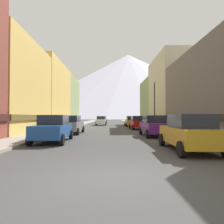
{
  "coord_description": "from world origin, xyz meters",
  "views": [
    {
      "loc": [
        -0.14,
        -5.31,
        1.67
      ],
      "look_at": [
        0.47,
        27.38,
        2.46
      ],
      "focal_mm": 31.19,
      "sensor_mm": 36.0,
      "label": 1
    }
  ],
  "objects_px": {
    "car_left_0": "(53,128)",
    "car_right_1": "(154,126)",
    "car_right_2": "(138,122)",
    "pedestrian_0": "(213,130)",
    "car_left_1": "(71,125)",
    "parking_meter_near": "(204,127)",
    "car_driving_1": "(101,121)",
    "potted_plant_0": "(51,126)",
    "potted_plant_1": "(41,126)",
    "pedestrian_1": "(57,123)",
    "car_right_3": "(131,121)",
    "streetlamp_right": "(154,97)",
    "car_driving_0": "(103,120)",
    "car_right_0": "(189,132)"
  },
  "relations": [
    {
      "from": "car_left_1",
      "to": "potted_plant_1",
      "type": "height_order",
      "value": "car_left_1"
    },
    {
      "from": "car_left_0",
      "to": "car_driving_0",
      "type": "bearing_deg",
      "value": 86.61
    },
    {
      "from": "potted_plant_0",
      "to": "pedestrian_0",
      "type": "xyz_separation_m",
      "value": [
        13.25,
        -11.83,
        0.29
      ]
    },
    {
      "from": "car_left_0",
      "to": "parking_meter_near",
      "type": "relative_size",
      "value": 3.35
    },
    {
      "from": "car_right_0",
      "to": "car_driving_1",
      "type": "bearing_deg",
      "value": 100.54
    },
    {
      "from": "car_driving_1",
      "to": "pedestrian_1",
      "type": "xyz_separation_m",
      "value": [
        -4.65,
        -15.45,
        -0.03
      ]
    },
    {
      "from": "potted_plant_1",
      "to": "pedestrian_1",
      "type": "distance_m",
      "value": 3.16
    },
    {
      "from": "car_left_1",
      "to": "pedestrian_0",
      "type": "distance_m",
      "value": 12.49
    },
    {
      "from": "pedestrian_1",
      "to": "streetlamp_right",
      "type": "xyz_separation_m",
      "value": [
        11.6,
        -0.0,
        3.11
      ]
    },
    {
      "from": "car_left_0",
      "to": "car_right_1",
      "type": "height_order",
      "value": "same"
    },
    {
      "from": "pedestrian_0",
      "to": "pedestrian_1",
      "type": "distance_m",
      "value": 16.83
    },
    {
      "from": "car_left_1",
      "to": "car_driving_1",
      "type": "distance_m",
      "value": 19.43
    },
    {
      "from": "pedestrian_0",
      "to": "streetlamp_right",
      "type": "xyz_separation_m",
      "value": [
        -0.9,
        11.27,
        3.11
      ]
    },
    {
      "from": "car_right_1",
      "to": "car_right_2",
      "type": "distance_m",
      "value": 9.09
    },
    {
      "from": "car_left_0",
      "to": "parking_meter_near",
      "type": "height_order",
      "value": "car_left_0"
    },
    {
      "from": "car_driving_1",
      "to": "pedestrian_1",
      "type": "bearing_deg",
      "value": -106.75
    },
    {
      "from": "car_right_1",
      "to": "streetlamp_right",
      "type": "relative_size",
      "value": 0.75
    },
    {
      "from": "car_right_3",
      "to": "streetlamp_right",
      "type": "bearing_deg",
      "value": -81.54
    },
    {
      "from": "streetlamp_right",
      "to": "parking_meter_near",
      "type": "bearing_deg",
      "value": -87.94
    },
    {
      "from": "car_right_1",
      "to": "potted_plant_0",
      "type": "relative_size",
      "value": 5.41
    },
    {
      "from": "car_right_0",
      "to": "potted_plant_0",
      "type": "height_order",
      "value": "car_right_0"
    },
    {
      "from": "car_right_0",
      "to": "potted_plant_0",
      "type": "distance_m",
      "value": 17.78
    },
    {
      "from": "potted_plant_0",
      "to": "car_right_1",
      "type": "bearing_deg",
      "value": -32.72
    },
    {
      "from": "car_driving_1",
      "to": "car_left_1",
      "type": "bearing_deg",
      "value": -96.5
    },
    {
      "from": "potted_plant_0",
      "to": "potted_plant_1",
      "type": "bearing_deg",
      "value": -90.0
    },
    {
      "from": "car_right_3",
      "to": "potted_plant_0",
      "type": "bearing_deg",
      "value": -137.59
    },
    {
      "from": "car_left_0",
      "to": "car_right_3",
      "type": "distance_m",
      "value": 21.78
    },
    {
      "from": "car_right_2",
      "to": "pedestrian_0",
      "type": "bearing_deg",
      "value": -80.05
    },
    {
      "from": "car_left_1",
      "to": "car_driving_1",
      "type": "bearing_deg",
      "value": 83.5
    },
    {
      "from": "car_left_0",
      "to": "pedestrian_1",
      "type": "distance_m",
      "value": 10.29
    },
    {
      "from": "car_right_1",
      "to": "pedestrian_1",
      "type": "distance_m",
      "value": 11.91
    },
    {
      "from": "car_right_1",
      "to": "car_right_3",
      "type": "height_order",
      "value": "same"
    },
    {
      "from": "car_right_2",
      "to": "car_right_3",
      "type": "bearing_deg",
      "value": 90.0
    },
    {
      "from": "car_left_1",
      "to": "parking_meter_near",
      "type": "distance_m",
      "value": 12.0
    },
    {
      "from": "car_driving_0",
      "to": "pedestrian_1",
      "type": "distance_m",
      "value": 27.52
    },
    {
      "from": "car_left_0",
      "to": "potted_plant_0",
      "type": "bearing_deg",
      "value": 106.87
    },
    {
      "from": "car_right_0",
      "to": "car_right_1",
      "type": "distance_m",
      "value": 7.19
    },
    {
      "from": "car_driving_1",
      "to": "potted_plant_0",
      "type": "bearing_deg",
      "value": -109.92
    },
    {
      "from": "car_left_0",
      "to": "pedestrian_1",
      "type": "bearing_deg",
      "value": 103.76
    },
    {
      "from": "car_driving_0",
      "to": "parking_meter_near",
      "type": "height_order",
      "value": "car_driving_0"
    },
    {
      "from": "pedestrian_0",
      "to": "potted_plant_0",
      "type": "bearing_deg",
      "value": 138.25
    },
    {
      "from": "car_right_1",
      "to": "potted_plant_1",
      "type": "bearing_deg",
      "value": 162.92
    },
    {
      "from": "car_left_1",
      "to": "car_right_3",
      "type": "bearing_deg",
      "value": 61.97
    },
    {
      "from": "car_left_1",
      "to": "potted_plant_1",
      "type": "xyz_separation_m",
      "value": [
        -3.2,
        0.79,
        -0.14
      ]
    },
    {
      "from": "car_driving_0",
      "to": "car_driving_1",
      "type": "relative_size",
      "value": 1.0
    },
    {
      "from": "car_left_1",
      "to": "pedestrian_0",
      "type": "relative_size",
      "value": 2.8
    },
    {
      "from": "car_left_1",
      "to": "potted_plant_1",
      "type": "distance_m",
      "value": 3.3
    },
    {
      "from": "car_right_3",
      "to": "car_left_0",
      "type": "bearing_deg",
      "value": -110.42
    },
    {
      "from": "car_left_0",
      "to": "streetlamp_right",
      "type": "bearing_deg",
      "value": 47.52
    },
    {
      "from": "car_left_0",
      "to": "car_driving_1",
      "type": "relative_size",
      "value": 1.01
    }
  ]
}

